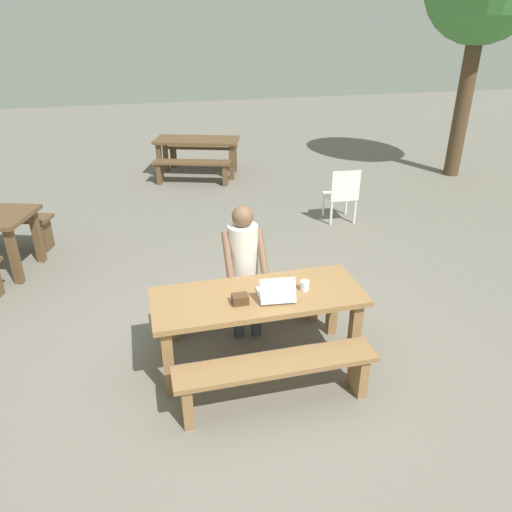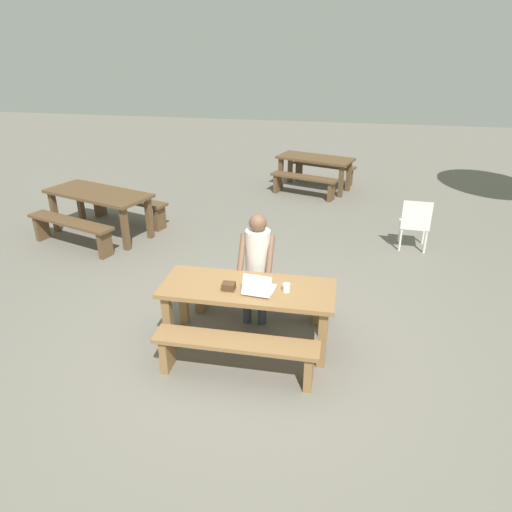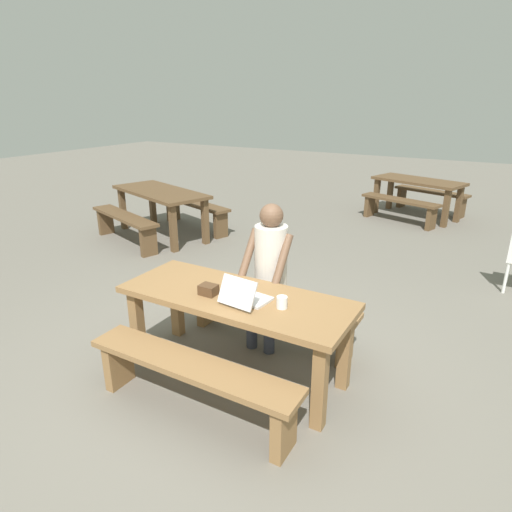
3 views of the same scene
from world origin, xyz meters
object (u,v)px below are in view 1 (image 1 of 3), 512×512
at_px(small_pouch, 240,299).
at_px(plastic_chair, 342,194).
at_px(person_seated, 244,261).
at_px(coffee_mug, 305,286).
at_px(laptop, 276,292).
at_px(picnic_table_rear, 197,145).
at_px(picnic_table_front, 258,305).

distance_m(small_pouch, plastic_chair, 3.85).
bearing_deg(person_seated, coffee_mug, -54.05).
distance_m(laptop, picnic_table_rear, 6.06).
relative_size(small_pouch, person_seated, 0.10).
height_order(coffee_mug, person_seated, person_seated).
bearing_deg(small_pouch, picnic_table_front, 29.12).
bearing_deg(picnic_table_rear, small_pouch, -76.24).
height_order(small_pouch, plastic_chair, plastic_chair).
xyz_separation_m(small_pouch, picnic_table_rear, (0.46, 6.08, -0.16)).
xyz_separation_m(laptop, small_pouch, (-0.32, -0.02, -0.01)).
height_order(coffee_mug, picnic_table_rear, coffee_mug).
bearing_deg(plastic_chair, person_seated, 52.75).
distance_m(laptop, small_pouch, 0.32).
relative_size(laptop, person_seated, 0.26).
bearing_deg(laptop, small_pouch, 9.26).
bearing_deg(coffee_mug, plastic_chair, 61.22).
relative_size(person_seated, picnic_table_rear, 0.76).
bearing_deg(laptop, plastic_chair, -116.28).
xyz_separation_m(person_seated, picnic_table_rear, (0.28, 5.42, -0.17)).
height_order(laptop, coffee_mug, laptop).
relative_size(laptop, coffee_mug, 3.83).
height_order(coffee_mug, plastic_chair, plastic_chair).
relative_size(small_pouch, coffee_mug, 1.51).
distance_m(laptop, person_seated, 0.66).
bearing_deg(plastic_chair, coffee_mug, 64.46).
relative_size(small_pouch, picnic_table_rear, 0.08).
height_order(small_pouch, picnic_table_rear, small_pouch).
distance_m(picnic_table_front, small_pouch, 0.26).
bearing_deg(coffee_mug, person_seated, 125.95).
bearing_deg(laptop, coffee_mug, -162.38).
bearing_deg(person_seated, picnic_table_front, -89.62).
bearing_deg(plastic_chair, picnic_table_front, 58.49).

